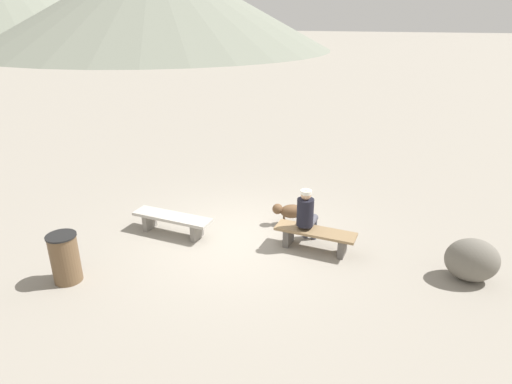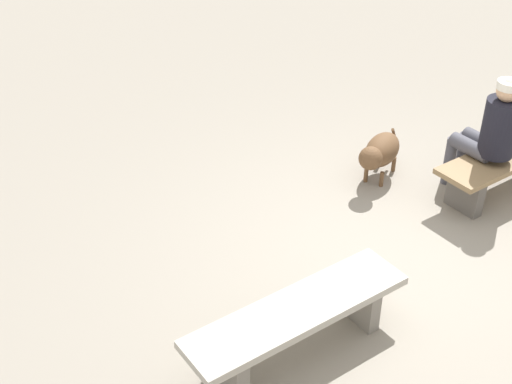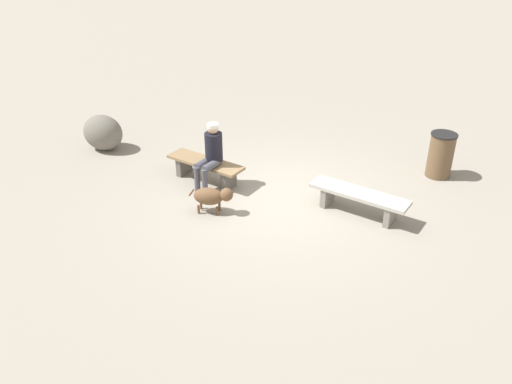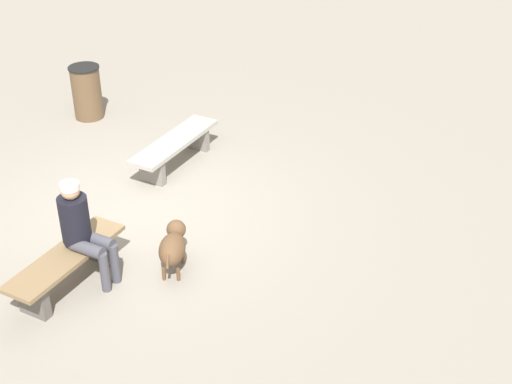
{
  "view_description": "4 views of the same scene",
  "coord_description": "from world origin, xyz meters",
  "views": [
    {
      "loc": [
        2.51,
        -7.88,
        4.5
      ],
      "look_at": [
        0.02,
        1.22,
        0.6
      ],
      "focal_mm": 30.76,
      "sensor_mm": 36.0,
      "label": 1
    },
    {
      "loc": [
        -4.21,
        -2.64,
        3.84
      ],
      "look_at": [
        -1.05,
        0.77,
        0.79
      ],
      "focal_mm": 48.5,
      "sensor_mm": 36.0,
      "label": 2
    },
    {
      "loc": [
        -3.4,
        7.89,
        4.88
      ],
      "look_at": [
        -0.1,
        1.17,
        0.74
      ],
      "focal_mm": 36.78,
      "sensor_mm": 36.0,
      "label": 3
    },
    {
      "loc": [
        6.98,
        4.28,
        5.21
      ],
      "look_at": [
        -0.39,
        1.56,
        0.49
      ],
      "focal_mm": 49.76,
      "sensor_mm": 36.0,
      "label": 4
    }
  ],
  "objects": [
    {
      "name": "bench_left",
      "position": [
        -1.49,
        -0.14,
        0.32
      ],
      "size": [
        1.83,
        0.68,
        0.43
      ],
      "rotation": [
        0.0,
        0.0,
        -0.14
      ],
      "color": "gray",
      "rests_on": "ground"
    },
    {
      "name": "bench_right",
      "position": [
        1.6,
        -0.02,
        0.31
      ],
      "size": [
        1.67,
        0.68,
        0.44
      ],
      "rotation": [
        0.0,
        0.0,
        -0.14
      ],
      "color": "#605B56",
      "rests_on": "ground"
    },
    {
      "name": "ground",
      "position": [
        0.0,
        0.0,
        -0.03
      ],
      "size": [
        210.0,
        210.0,
        0.06
      ],
      "primitive_type": "cube",
      "color": "gray"
    },
    {
      "name": "seated_person",
      "position": [
        1.38,
        0.09,
        0.73
      ],
      "size": [
        0.39,
        0.66,
        1.28
      ],
      "rotation": [
        0.0,
        0.0,
        -0.13
      ],
      "color": "black",
      "rests_on": "ground"
    },
    {
      "name": "dog",
      "position": [
        0.86,
        0.97,
        0.33
      ],
      "size": [
        0.79,
        0.45,
        0.5
      ],
      "rotation": [
        0.0,
        0.0,
        3.44
      ],
      "color": "brown",
      "rests_on": "ground"
    }
  ]
}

